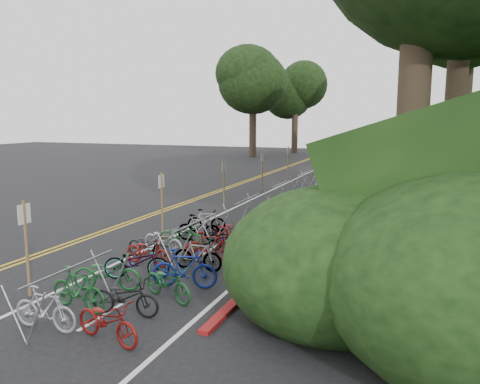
# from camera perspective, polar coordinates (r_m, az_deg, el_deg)

# --- Properties ---
(ground) EXTENTS (120.00, 120.00, 0.00)m
(ground) POSITION_cam_1_polar(r_m,az_deg,el_deg) (14.94, -21.36, -9.29)
(ground) COLOR black
(ground) RESTS_ON ground
(road_markings) EXTENTS (7.47, 80.00, 0.01)m
(road_markings) POSITION_cam_1_polar(r_m,az_deg,el_deg) (22.84, -2.79, -2.44)
(road_markings) COLOR gold
(road_markings) RESTS_ON ground
(red_curb) EXTENTS (0.25, 28.00, 0.10)m
(red_curb) POSITION_cam_1_polar(r_m,az_deg,el_deg) (23.14, 10.72, -2.33)
(red_curb) COLOR maroon
(red_curb) RESTS_ON ground
(bike_rack_front) EXTENTS (1.17, 2.95, 1.22)m
(bike_rack_front) POSITION_cam_1_polar(r_m,az_deg,el_deg) (11.40, -19.82, -10.19)
(bike_rack_front) COLOR gray
(bike_rack_front) RESTS_ON ground
(bike_racks_rest) EXTENTS (1.14, 23.00, 1.17)m
(bike_racks_rest) POSITION_cam_1_polar(r_m,az_deg,el_deg) (24.58, 5.01, 0.36)
(bike_racks_rest) COLOR gray
(bike_racks_rest) RESTS_ON ground
(signpost_near) EXTENTS (0.08, 0.40, 2.50)m
(signpost_near) POSITION_cam_1_polar(r_m,az_deg,el_deg) (13.05, -24.61, -5.56)
(signpost_near) COLOR brown
(signpost_near) RESTS_ON ground
(signposts_rest) EXTENTS (0.08, 18.40, 2.50)m
(signposts_rest) POSITION_cam_1_polar(r_m,az_deg,el_deg) (26.19, 0.60, 2.20)
(signposts_rest) COLOR brown
(signposts_rest) RESTS_ON ground
(bike_front) EXTENTS (0.78, 1.65, 0.83)m
(bike_front) POSITION_cam_1_polar(r_m,az_deg,el_deg) (15.68, -11.26, -6.38)
(bike_front) COLOR black
(bike_front) RESTS_ON ground
(bike_valet) EXTENTS (3.32, 10.90, 1.08)m
(bike_valet) POSITION_cam_1_polar(r_m,az_deg,el_deg) (14.08, -9.06, -7.86)
(bike_valet) COLOR #9E9EA3
(bike_valet) RESTS_ON ground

